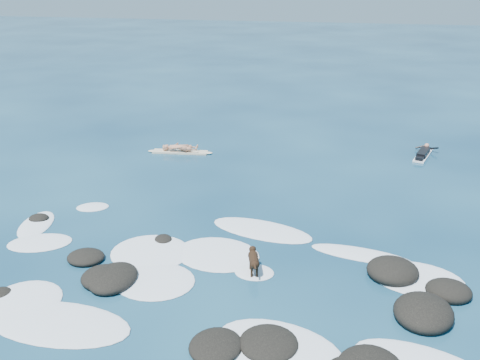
# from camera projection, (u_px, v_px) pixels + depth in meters

# --- Properties ---
(ground) EXTENTS (160.00, 160.00, 0.00)m
(ground) POSITION_uv_depth(u_px,v_px,m) (219.00, 259.00, 15.39)
(ground) COLOR #0A2642
(ground) RESTS_ON ground
(reef_rocks) EXTENTS (13.66, 6.38, 0.63)m
(reef_rocks) POSITION_uv_depth(u_px,v_px,m) (288.00, 304.00, 13.10)
(reef_rocks) COLOR black
(reef_rocks) RESTS_ON ground
(breaking_foam) EXTENTS (14.07, 7.82, 0.12)m
(breaking_foam) POSITION_uv_depth(u_px,v_px,m) (204.00, 277.00, 14.43)
(breaking_foam) COLOR white
(breaking_foam) RESTS_ON ground
(standing_surfer_rig) EXTENTS (3.01, 0.82, 1.71)m
(standing_surfer_rig) POSITION_uv_depth(u_px,v_px,m) (180.00, 139.00, 24.20)
(standing_surfer_rig) COLOR beige
(standing_surfer_rig) RESTS_ON ground
(paddling_surfer_rig) EXTENTS (1.23, 2.33, 0.40)m
(paddling_surfer_rig) POSITION_uv_depth(u_px,v_px,m) (423.00, 153.00, 23.94)
(paddling_surfer_rig) COLOR white
(paddling_surfer_rig) RESTS_ON ground
(dog) EXTENTS (0.47, 1.06, 0.69)m
(dog) POSITION_uv_depth(u_px,v_px,m) (254.00, 259.00, 14.47)
(dog) COLOR black
(dog) RESTS_ON ground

